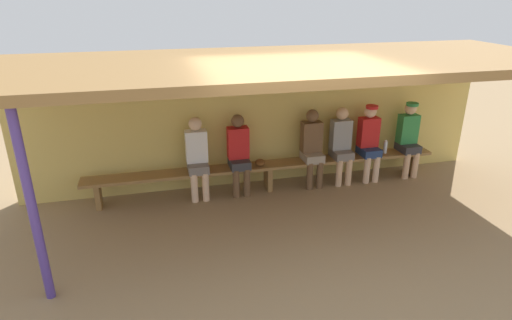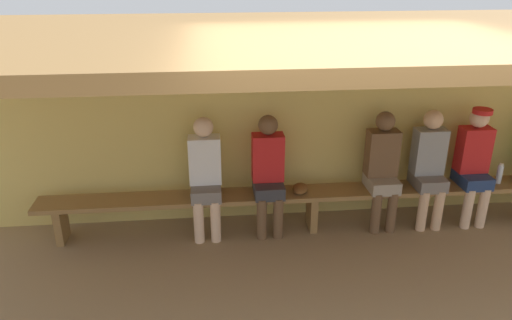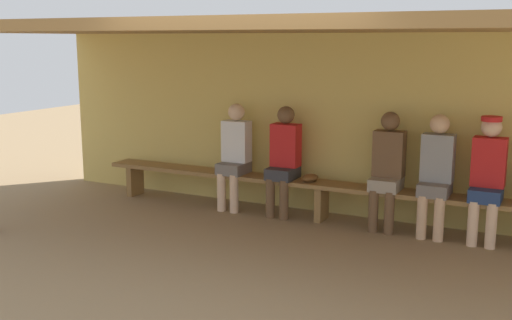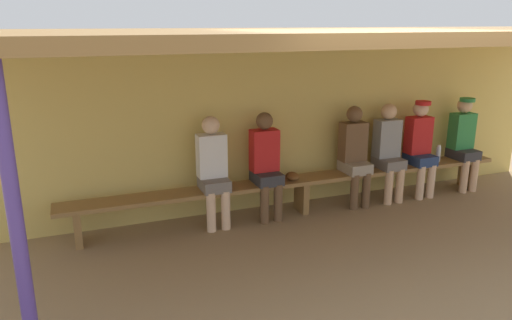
% 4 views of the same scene
% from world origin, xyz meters
% --- Properties ---
extents(ground_plane, '(24.00, 24.00, 0.00)m').
position_xyz_m(ground_plane, '(0.00, 0.00, 0.00)').
color(ground_plane, '#937754').
extents(back_wall, '(8.00, 0.20, 2.20)m').
position_xyz_m(back_wall, '(0.00, 2.00, 1.10)').
color(back_wall, '#D8BC60').
rests_on(back_wall, ground).
extents(dugout_roof, '(8.00, 2.80, 0.12)m').
position_xyz_m(dugout_roof, '(0.00, 0.70, 2.26)').
color(dugout_roof, olive).
rests_on(dugout_roof, back_wall).
extents(support_post, '(0.10, 0.10, 2.20)m').
position_xyz_m(support_post, '(-3.10, -0.55, 1.10)').
color(support_post, '#4C388C').
rests_on(support_post, ground).
extents(bench, '(6.00, 0.36, 0.46)m').
position_xyz_m(bench, '(0.00, 1.55, 0.39)').
color(bench, olive).
rests_on(bench, ground).
extents(player_near_post, '(0.34, 0.42, 1.34)m').
position_xyz_m(player_near_post, '(-1.18, 1.55, 0.73)').
color(player_near_post, slate).
rests_on(player_near_post, ground).
extents(player_middle, '(0.34, 0.42, 1.34)m').
position_xyz_m(player_middle, '(1.83, 1.55, 0.75)').
color(player_middle, navy).
rests_on(player_middle, ground).
extents(player_in_blue, '(0.34, 0.42, 1.34)m').
position_xyz_m(player_in_blue, '(0.77, 1.55, 0.73)').
color(player_in_blue, gray).
rests_on(player_in_blue, ground).
extents(player_with_sunglasses, '(0.34, 0.42, 1.34)m').
position_xyz_m(player_with_sunglasses, '(-0.50, 1.55, 0.73)').
color(player_with_sunglasses, '#333338').
rests_on(player_with_sunglasses, ground).
extents(player_rightmost, '(0.34, 0.42, 1.34)m').
position_xyz_m(player_rightmost, '(2.61, 1.55, 0.75)').
color(player_rightmost, '#333338').
rests_on(player_rightmost, ground).
extents(player_in_white, '(0.34, 0.42, 1.34)m').
position_xyz_m(player_in_white, '(1.31, 1.55, 0.73)').
color(player_in_white, slate).
rests_on(player_in_white, ground).
extents(water_bottle_green, '(0.07, 0.07, 0.24)m').
position_xyz_m(water_bottle_green, '(2.16, 1.54, 0.57)').
color(water_bottle_green, silver).
rests_on(water_bottle_green, bench).
extents(baseball_glove_dark_brown, '(0.23, 0.28, 0.09)m').
position_xyz_m(baseball_glove_dark_brown, '(-0.15, 1.53, 0.51)').
color(baseball_glove_dark_brown, brown).
rests_on(baseball_glove_dark_brown, bench).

